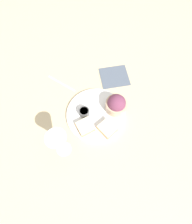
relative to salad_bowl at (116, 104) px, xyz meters
The scene contains 9 objects.
ground_plane 0.11m from the salad_bowl, 98.14° to the left, with size 4.00×4.00×0.00m, color #C6B289.
dinner_plate 0.11m from the salad_bowl, 98.14° to the left, with size 0.28×0.28×0.01m.
salad_bowl is the anchor object (origin of this frame).
sauce_ramekin 0.15m from the salad_bowl, 91.41° to the left, with size 0.05×0.05×0.03m.
cheese_toast_near 0.12m from the salad_bowl, 148.24° to the left, with size 0.10×0.10×0.03m.
cheese_toast_far 0.18m from the salad_bowl, 114.83° to the left, with size 0.09×0.09×0.03m.
wine_glass 0.32m from the salad_bowl, 119.88° to the left, with size 0.08×0.08×0.18m.
napkin 0.20m from the salad_bowl, 11.30° to the right, with size 0.14×0.15×0.01m.
fork 0.32m from the salad_bowl, 51.61° to the left, with size 0.12×0.13×0.01m.
Camera 1 is at (-0.34, 0.06, 0.78)m, focal length 28.00 mm.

